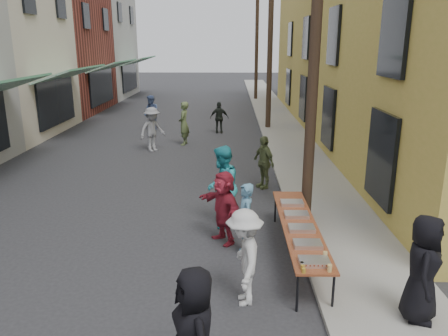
{
  "coord_description": "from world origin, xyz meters",
  "views": [
    {
      "loc": [
        2.42,
        -7.25,
        4.26
      ],
      "look_at": [
        2.24,
        3.07,
        1.3
      ],
      "focal_mm": 35.0,
      "sensor_mm": 36.0,
      "label": 1
    }
  ],
  "objects_px": {
    "utility_pole_far": "(257,40)",
    "catering_tray_sausage": "(314,262)",
    "utility_pole_near": "(316,32)",
    "utility_pole_mid": "(270,38)",
    "guest_front_a": "(195,335)",
    "serving_table": "(299,226)",
    "guest_front_c": "(222,187)",
    "server": "(423,268)"
  },
  "relations": [
    {
      "from": "utility_pole_near",
      "to": "utility_pole_mid",
      "type": "height_order",
      "value": "same"
    },
    {
      "from": "utility_pole_mid",
      "to": "guest_front_a",
      "type": "distance_m",
      "value": 18.26
    },
    {
      "from": "guest_front_a",
      "to": "server",
      "type": "distance_m",
      "value": 3.68
    },
    {
      "from": "catering_tray_sausage",
      "to": "server",
      "type": "relative_size",
      "value": 0.29
    },
    {
      "from": "utility_pole_far",
      "to": "utility_pole_mid",
      "type": "bearing_deg",
      "value": -90.0
    },
    {
      "from": "utility_pole_mid",
      "to": "guest_front_c",
      "type": "distance_m",
      "value": 13.1
    },
    {
      "from": "guest_front_a",
      "to": "server",
      "type": "bearing_deg",
      "value": 93.08
    },
    {
      "from": "server",
      "to": "catering_tray_sausage",
      "type": "bearing_deg",
      "value": 93.55
    },
    {
      "from": "utility_pole_near",
      "to": "server",
      "type": "height_order",
      "value": "utility_pole_near"
    },
    {
      "from": "utility_pole_mid",
      "to": "server",
      "type": "distance_m",
      "value": 16.66
    },
    {
      "from": "utility_pole_mid",
      "to": "server",
      "type": "height_order",
      "value": "utility_pole_mid"
    },
    {
      "from": "utility_pole_mid",
      "to": "guest_front_a",
      "type": "height_order",
      "value": "utility_pole_mid"
    },
    {
      "from": "utility_pole_far",
      "to": "catering_tray_sausage",
      "type": "relative_size",
      "value": 18.0
    },
    {
      "from": "catering_tray_sausage",
      "to": "guest_front_a",
      "type": "xyz_separation_m",
      "value": [
        -1.81,
        -2.02,
        0.08
      ]
    },
    {
      "from": "utility_pole_near",
      "to": "utility_pole_mid",
      "type": "xyz_separation_m",
      "value": [
        0.0,
        12.0,
        0.0
      ]
    },
    {
      "from": "utility_pole_near",
      "to": "utility_pole_far",
      "type": "distance_m",
      "value": 24.0
    },
    {
      "from": "utility_pole_near",
      "to": "catering_tray_sausage",
      "type": "relative_size",
      "value": 18.0
    },
    {
      "from": "catering_tray_sausage",
      "to": "utility_pole_far",
      "type": "bearing_deg",
      "value": 88.97
    },
    {
      "from": "utility_pole_near",
      "to": "guest_front_a",
      "type": "bearing_deg",
      "value": -111.85
    },
    {
      "from": "utility_pole_mid",
      "to": "utility_pole_far",
      "type": "distance_m",
      "value": 12.0
    },
    {
      "from": "guest_front_a",
      "to": "utility_pole_far",
      "type": "bearing_deg",
      "value": 154.46
    },
    {
      "from": "guest_front_a",
      "to": "guest_front_c",
      "type": "xyz_separation_m",
      "value": [
        0.21,
        5.3,
        0.11
      ]
    },
    {
      "from": "catering_tray_sausage",
      "to": "guest_front_c",
      "type": "xyz_separation_m",
      "value": [
        -1.59,
        3.29,
        0.19
      ]
    },
    {
      "from": "utility_pole_far",
      "to": "guest_front_c",
      "type": "height_order",
      "value": "utility_pole_far"
    },
    {
      "from": "serving_table",
      "to": "server",
      "type": "height_order",
      "value": "server"
    },
    {
      "from": "utility_pole_mid",
      "to": "serving_table",
      "type": "distance_m",
      "value": 14.59
    },
    {
      "from": "utility_pole_far",
      "to": "serving_table",
      "type": "distance_m",
      "value": 26.36
    },
    {
      "from": "utility_pole_near",
      "to": "utility_pole_mid",
      "type": "bearing_deg",
      "value": 90.0
    },
    {
      "from": "guest_front_a",
      "to": "catering_tray_sausage",
      "type": "bearing_deg",
      "value": 117.04
    },
    {
      "from": "utility_pole_near",
      "to": "guest_front_a",
      "type": "xyz_separation_m",
      "value": [
        -2.31,
        -5.75,
        -3.63
      ]
    },
    {
      "from": "utility_pole_far",
      "to": "guest_front_a",
      "type": "height_order",
      "value": "utility_pole_far"
    },
    {
      "from": "utility_pole_mid",
      "to": "server",
      "type": "xyz_separation_m",
      "value": [
        1.05,
        -16.24,
        -3.54
      ]
    },
    {
      "from": "utility_pole_mid",
      "to": "utility_pole_far",
      "type": "height_order",
      "value": "same"
    },
    {
      "from": "utility_pole_far",
      "to": "serving_table",
      "type": "xyz_separation_m",
      "value": [
        -0.5,
        -26.08,
        -3.79
      ]
    },
    {
      "from": "guest_front_a",
      "to": "server",
      "type": "xyz_separation_m",
      "value": [
        3.35,
        1.51,
        0.09
      ]
    },
    {
      "from": "utility_pole_mid",
      "to": "serving_table",
      "type": "height_order",
      "value": "utility_pole_mid"
    },
    {
      "from": "guest_front_a",
      "to": "guest_front_c",
      "type": "bearing_deg",
      "value": 156.6
    },
    {
      "from": "guest_front_c",
      "to": "catering_tray_sausage",
      "type": "bearing_deg",
      "value": 33.76
    },
    {
      "from": "utility_pole_near",
      "to": "catering_tray_sausage",
      "type": "height_order",
      "value": "utility_pole_near"
    },
    {
      "from": "server",
      "to": "utility_pole_near",
      "type": "bearing_deg",
      "value": 35.65
    },
    {
      "from": "serving_table",
      "to": "guest_front_c",
      "type": "bearing_deg",
      "value": 134.26
    },
    {
      "from": "utility_pole_near",
      "to": "serving_table",
      "type": "height_order",
      "value": "utility_pole_near"
    }
  ]
}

